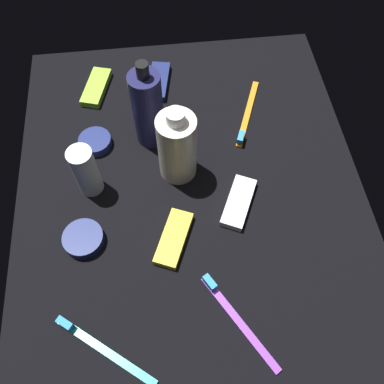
{
  "coord_description": "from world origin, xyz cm",
  "views": [
    {
      "loc": [
        -35.88,
        4.14,
        65.37
      ],
      "look_at": [
        0.0,
        0.0,
        3.0
      ],
      "focal_mm": 38.26,
      "sensor_mm": 36.0,
      "label": 1
    }
  ],
  "objects_px": {
    "toothbrush_purple": "(235,316)",
    "snack_bar_yellow": "(174,238)",
    "deodorant_stick": "(86,171)",
    "toothbrush_teal": "(100,347)",
    "snack_bar_navy": "(159,81)",
    "cream_tin_left": "(95,142)",
    "bodywash_bottle": "(177,147)",
    "snack_bar_white": "(239,203)",
    "toothbrush_orange": "(247,116)",
    "lotion_bottle": "(148,109)",
    "snack_bar_lime": "(96,87)",
    "cream_tin_right": "(83,239)"
  },
  "relations": [
    {
      "from": "toothbrush_purple",
      "to": "snack_bar_yellow",
      "type": "bearing_deg",
      "value": 30.41
    },
    {
      "from": "deodorant_stick",
      "to": "toothbrush_teal",
      "type": "height_order",
      "value": "deodorant_stick"
    },
    {
      "from": "snack_bar_navy",
      "to": "snack_bar_yellow",
      "type": "distance_m",
      "value": 0.37
    },
    {
      "from": "deodorant_stick",
      "to": "cream_tin_left",
      "type": "relative_size",
      "value": 1.7
    },
    {
      "from": "bodywash_bottle",
      "to": "toothbrush_purple",
      "type": "relative_size",
      "value": 1.01
    },
    {
      "from": "toothbrush_purple",
      "to": "snack_bar_white",
      "type": "xyz_separation_m",
      "value": [
        0.2,
        -0.04,
        0.0
      ]
    },
    {
      "from": "toothbrush_orange",
      "to": "snack_bar_white",
      "type": "bearing_deg",
      "value": 165.39
    },
    {
      "from": "bodywash_bottle",
      "to": "toothbrush_teal",
      "type": "bearing_deg",
      "value": 154.12
    },
    {
      "from": "lotion_bottle",
      "to": "snack_bar_white",
      "type": "relative_size",
      "value": 1.82
    },
    {
      "from": "toothbrush_teal",
      "to": "snack_bar_yellow",
      "type": "height_order",
      "value": "toothbrush_teal"
    },
    {
      "from": "bodywash_bottle",
      "to": "toothbrush_purple",
      "type": "xyz_separation_m",
      "value": [
        -0.29,
        -0.06,
        -0.07
      ]
    },
    {
      "from": "snack_bar_yellow",
      "to": "snack_bar_lime",
      "type": "height_order",
      "value": "same"
    },
    {
      "from": "snack_bar_lime",
      "to": "toothbrush_teal",
      "type": "bearing_deg",
      "value": -162.99
    },
    {
      "from": "cream_tin_left",
      "to": "cream_tin_right",
      "type": "height_order",
      "value": "cream_tin_right"
    },
    {
      "from": "lotion_bottle",
      "to": "deodorant_stick",
      "type": "bearing_deg",
      "value": 131.58
    },
    {
      "from": "cream_tin_left",
      "to": "lotion_bottle",
      "type": "bearing_deg",
      "value": -86.37
    },
    {
      "from": "toothbrush_orange",
      "to": "cream_tin_left",
      "type": "bearing_deg",
      "value": 96.18
    },
    {
      "from": "deodorant_stick",
      "to": "snack_bar_white",
      "type": "xyz_separation_m",
      "value": [
        -0.07,
        -0.26,
        -0.05
      ]
    },
    {
      "from": "bodywash_bottle",
      "to": "snack_bar_lime",
      "type": "xyz_separation_m",
      "value": [
        0.22,
        0.15,
        -0.07
      ]
    },
    {
      "from": "toothbrush_orange",
      "to": "snack_bar_navy",
      "type": "relative_size",
      "value": 1.65
    },
    {
      "from": "toothbrush_orange",
      "to": "snack_bar_lime",
      "type": "bearing_deg",
      "value": 69.65
    },
    {
      "from": "deodorant_stick",
      "to": "cream_tin_right",
      "type": "height_order",
      "value": "deodorant_stick"
    },
    {
      "from": "lotion_bottle",
      "to": "snack_bar_navy",
      "type": "height_order",
      "value": "lotion_bottle"
    },
    {
      "from": "snack_bar_navy",
      "to": "cream_tin_right",
      "type": "distance_m",
      "value": 0.39
    },
    {
      "from": "snack_bar_yellow",
      "to": "snack_bar_lime",
      "type": "distance_m",
      "value": 0.39
    },
    {
      "from": "snack_bar_lime",
      "to": "cream_tin_right",
      "type": "xyz_separation_m",
      "value": [
        -0.35,
        0.02,
        0.0
      ]
    },
    {
      "from": "toothbrush_orange",
      "to": "cream_tin_right",
      "type": "distance_m",
      "value": 0.41
    },
    {
      "from": "toothbrush_orange",
      "to": "cream_tin_left",
      "type": "height_order",
      "value": "toothbrush_orange"
    },
    {
      "from": "toothbrush_teal",
      "to": "cream_tin_right",
      "type": "xyz_separation_m",
      "value": [
        0.18,
        0.03,
        0.0
      ]
    },
    {
      "from": "snack_bar_yellow",
      "to": "cream_tin_right",
      "type": "distance_m",
      "value": 0.15
    },
    {
      "from": "deodorant_stick",
      "to": "snack_bar_yellow",
      "type": "distance_m",
      "value": 0.19
    },
    {
      "from": "snack_bar_lime",
      "to": "cream_tin_left",
      "type": "relative_size",
      "value": 1.64
    },
    {
      "from": "cream_tin_right",
      "to": "deodorant_stick",
      "type": "bearing_deg",
      "value": -6.31
    },
    {
      "from": "snack_bar_lime",
      "to": "cream_tin_left",
      "type": "height_order",
      "value": "cream_tin_left"
    },
    {
      "from": "toothbrush_purple",
      "to": "snack_bar_lime",
      "type": "relative_size",
      "value": 1.55
    },
    {
      "from": "cream_tin_left",
      "to": "toothbrush_orange",
      "type": "bearing_deg",
      "value": -83.82
    },
    {
      "from": "toothbrush_purple",
      "to": "snack_bar_yellow",
      "type": "height_order",
      "value": "toothbrush_purple"
    },
    {
      "from": "toothbrush_purple",
      "to": "snack_bar_lime",
      "type": "height_order",
      "value": "toothbrush_purple"
    },
    {
      "from": "cream_tin_left",
      "to": "toothbrush_purple",
      "type": "bearing_deg",
      "value": -149.11
    },
    {
      "from": "bodywash_bottle",
      "to": "snack_bar_navy",
      "type": "height_order",
      "value": "bodywash_bottle"
    },
    {
      "from": "snack_bar_navy",
      "to": "cream_tin_right",
      "type": "bearing_deg",
      "value": 167.91
    },
    {
      "from": "deodorant_stick",
      "to": "snack_bar_lime",
      "type": "distance_m",
      "value": 0.25
    },
    {
      "from": "snack_bar_navy",
      "to": "snack_bar_white",
      "type": "relative_size",
      "value": 1.0
    },
    {
      "from": "toothbrush_purple",
      "to": "snack_bar_yellow",
      "type": "xyz_separation_m",
      "value": [
        0.14,
        0.08,
        0.0
      ]
    },
    {
      "from": "snack_bar_yellow",
      "to": "toothbrush_teal",
      "type": "bearing_deg",
      "value": 165.33
    },
    {
      "from": "snack_bar_navy",
      "to": "cream_tin_left",
      "type": "bearing_deg",
      "value": 149.22
    },
    {
      "from": "lotion_bottle",
      "to": "deodorant_stick",
      "type": "xyz_separation_m",
      "value": [
        -0.1,
        0.12,
        -0.03
      ]
    },
    {
      "from": "snack_bar_lime",
      "to": "cream_tin_right",
      "type": "bearing_deg",
      "value": -166.93
    },
    {
      "from": "cream_tin_left",
      "to": "cream_tin_right",
      "type": "bearing_deg",
      "value": 174.73
    },
    {
      "from": "lotion_bottle",
      "to": "cream_tin_left",
      "type": "xyz_separation_m",
      "value": [
        -0.01,
        0.11,
        -0.07
      ]
    }
  ]
}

